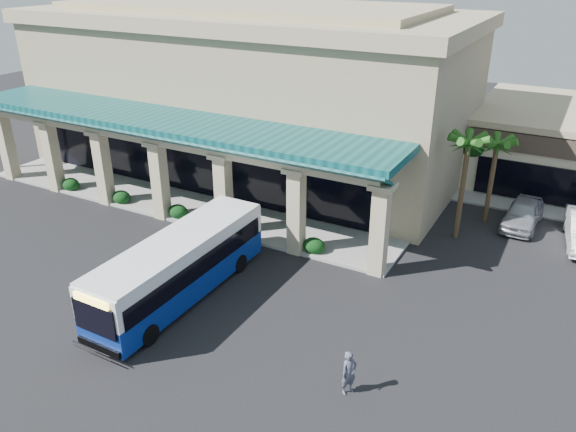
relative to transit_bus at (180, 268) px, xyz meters
The scene contains 10 objects.
ground 2.11m from the transit_bus, 41.48° to the left, with size 110.00×110.00×0.00m, color black.
main_building 18.81m from the transit_bus, 112.00° to the left, with size 30.80×14.80×11.35m, color tan, non-canonical shape.
arcade 10.48m from the transit_bus, 131.37° to the left, with size 30.00×6.20×5.70m, color #0B3E42, non-canonical shape.
palm_0 15.49m from the transit_bus, 51.25° to the left, with size 2.40×2.40×6.60m, color #205115, non-canonical shape.
palm_1 18.44m from the transit_bus, 54.67° to the left, with size 2.40×2.40×5.80m, color #205115, non-canonical shape.
palm_2 22.70m from the transit_bus, 160.66° to the left, with size 2.40×2.40×6.20m, color #205115, non-canonical shape.
broadleaf_tree 21.80m from the transit_bus, 66.66° to the left, with size 2.60×2.60×4.81m, color black, non-canonical shape.
transit_bus is the anchor object (origin of this frame).
pedestrian 9.46m from the transit_bus, 13.25° to the right, with size 0.63×0.41×1.73m, color #4D5061.
car_silver 19.81m from the transit_bus, 50.47° to the left, with size 1.83×4.56×1.55m, color #999AA4.
Camera 1 is at (13.67, -17.91, 14.30)m, focal length 35.00 mm.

